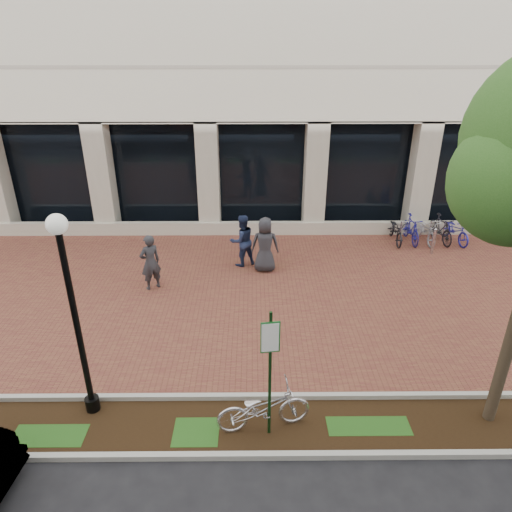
{
  "coord_description": "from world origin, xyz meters",
  "views": [
    {
      "loc": [
        -0.35,
        -11.84,
        6.77
      ],
      "look_at": [
        -0.26,
        -0.8,
        1.56
      ],
      "focal_mm": 32.0,
      "sensor_mm": 36.0,
      "label": 1
    }
  ],
  "objects_px": {
    "pedestrian_mid": "(242,241)",
    "bike_rack_cluster": "(426,230)",
    "lamppost": "(74,309)",
    "bollard": "(434,241)",
    "pedestrian_right": "(265,245)",
    "locked_bicycle": "(264,408)",
    "pedestrian_left": "(150,262)",
    "parking_sign": "(270,361)"
  },
  "relations": [
    {
      "from": "pedestrian_mid",
      "to": "bike_rack_cluster",
      "type": "height_order",
      "value": "pedestrian_mid"
    },
    {
      "from": "lamppost",
      "to": "pedestrian_mid",
      "type": "xyz_separation_m",
      "value": [
        2.9,
        6.62,
        -1.5
      ]
    },
    {
      "from": "bollard",
      "to": "pedestrian_mid",
      "type": "bearing_deg",
      "value": -172.99
    },
    {
      "from": "pedestrian_right",
      "to": "bike_rack_cluster",
      "type": "bearing_deg",
      "value": -156.58
    },
    {
      "from": "pedestrian_right",
      "to": "bollard",
      "type": "distance_m",
      "value": 6.04
    },
    {
      "from": "locked_bicycle",
      "to": "pedestrian_left",
      "type": "relative_size",
      "value": 1.05
    },
    {
      "from": "locked_bicycle",
      "to": "pedestrian_right",
      "type": "relative_size",
      "value": 1.0
    },
    {
      "from": "pedestrian_right",
      "to": "pedestrian_left",
      "type": "bearing_deg",
      "value": 21.46
    },
    {
      "from": "locked_bicycle",
      "to": "bike_rack_cluster",
      "type": "bearing_deg",
      "value": -45.82
    },
    {
      "from": "lamppost",
      "to": "locked_bicycle",
      "type": "bearing_deg",
      "value": -8.06
    },
    {
      "from": "pedestrian_left",
      "to": "pedestrian_right",
      "type": "xyz_separation_m",
      "value": [
        3.42,
        1.18,
        0.04
      ]
    },
    {
      "from": "pedestrian_mid",
      "to": "locked_bicycle",
      "type": "bearing_deg",
      "value": 67.96
    },
    {
      "from": "locked_bicycle",
      "to": "pedestrian_mid",
      "type": "height_order",
      "value": "pedestrian_mid"
    },
    {
      "from": "lamppost",
      "to": "pedestrian_right",
      "type": "xyz_separation_m",
      "value": [
        3.64,
        6.21,
        -1.48
      ]
    },
    {
      "from": "lamppost",
      "to": "locked_bicycle",
      "type": "xyz_separation_m",
      "value": [
        3.44,
        -0.49,
        -1.9
      ]
    },
    {
      "from": "pedestrian_mid",
      "to": "pedestrian_right",
      "type": "xyz_separation_m",
      "value": [
        0.74,
        -0.41,
        0.03
      ]
    },
    {
      "from": "pedestrian_mid",
      "to": "bike_rack_cluster",
      "type": "relative_size",
      "value": 0.59
    },
    {
      "from": "pedestrian_right",
      "to": "bollard",
      "type": "height_order",
      "value": "pedestrian_right"
    },
    {
      "from": "lamppost",
      "to": "bollard",
      "type": "relative_size",
      "value": 4.35
    },
    {
      "from": "parking_sign",
      "to": "lamppost",
      "type": "bearing_deg",
      "value": 161.78
    },
    {
      "from": "locked_bicycle",
      "to": "bollard",
      "type": "distance_m",
      "value": 10.0
    },
    {
      "from": "lamppost",
      "to": "pedestrian_right",
      "type": "distance_m",
      "value": 7.34
    },
    {
      "from": "pedestrian_right",
      "to": "pedestrian_mid",
      "type": "bearing_deg",
      "value": -26.63
    },
    {
      "from": "lamppost",
      "to": "pedestrian_left",
      "type": "xyz_separation_m",
      "value": [
        0.22,
        5.03,
        -1.51
      ]
    },
    {
      "from": "parking_sign",
      "to": "pedestrian_mid",
      "type": "relative_size",
      "value": 1.54
    },
    {
      "from": "pedestrian_right",
      "to": "bike_rack_cluster",
      "type": "height_order",
      "value": "pedestrian_right"
    },
    {
      "from": "lamppost",
      "to": "pedestrian_mid",
      "type": "relative_size",
      "value": 2.4
    },
    {
      "from": "locked_bicycle",
      "to": "lamppost",
      "type": "bearing_deg",
      "value": 70.72
    },
    {
      "from": "bollard",
      "to": "bike_rack_cluster",
      "type": "distance_m",
      "value": 1.07
    },
    {
      "from": "pedestrian_mid",
      "to": "pedestrian_left",
      "type": "bearing_deg",
      "value": 4.31
    },
    {
      "from": "lamppost",
      "to": "bollard",
      "type": "bearing_deg",
      "value": 37.93
    },
    {
      "from": "parking_sign",
      "to": "pedestrian_right",
      "type": "height_order",
      "value": "parking_sign"
    },
    {
      "from": "lamppost",
      "to": "pedestrian_left",
      "type": "height_order",
      "value": "lamppost"
    },
    {
      "from": "lamppost",
      "to": "pedestrian_left",
      "type": "distance_m",
      "value": 5.26
    },
    {
      "from": "bike_rack_cluster",
      "to": "pedestrian_left",
      "type": "bearing_deg",
      "value": -164.0
    },
    {
      "from": "parking_sign",
      "to": "pedestrian_mid",
      "type": "height_order",
      "value": "parking_sign"
    },
    {
      "from": "parking_sign",
      "to": "pedestrian_left",
      "type": "xyz_separation_m",
      "value": [
        -3.32,
        5.68,
        -0.83
      ]
    },
    {
      "from": "parking_sign",
      "to": "pedestrian_mid",
      "type": "distance_m",
      "value": 7.34
    },
    {
      "from": "parking_sign",
      "to": "locked_bicycle",
      "type": "bearing_deg",
      "value": 114.63
    },
    {
      "from": "parking_sign",
      "to": "bike_rack_cluster",
      "type": "bearing_deg",
      "value": 48.47
    },
    {
      "from": "pedestrian_left",
      "to": "bike_rack_cluster",
      "type": "relative_size",
      "value": 0.58
    },
    {
      "from": "parking_sign",
      "to": "pedestrian_left",
      "type": "height_order",
      "value": "parking_sign"
    }
  ]
}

